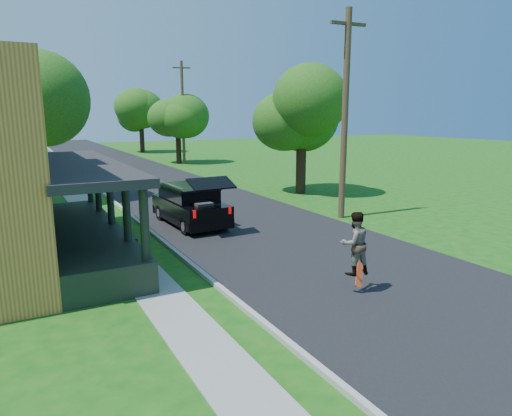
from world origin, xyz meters
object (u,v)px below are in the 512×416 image
tree_right_near (301,107)px  utility_pole_near (345,114)px  skateboarder (355,243)px  black_suv (190,205)px

tree_right_near → utility_pole_near: bearing=-107.3°
skateboarder → tree_right_near: tree_right_near is taller
black_suv → tree_right_near: 10.65m
black_suv → utility_pole_near: (6.63, -1.97, 3.85)m
skateboarder → tree_right_near: 16.21m
black_suv → tree_right_near: size_ratio=0.65×
black_suv → tree_right_near: bearing=25.4°
tree_right_near → utility_pole_near: utility_pole_near is taller
skateboarder → utility_pole_near: (5.50, 7.35, 3.35)m
black_suv → skateboarder: black_suv is taller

